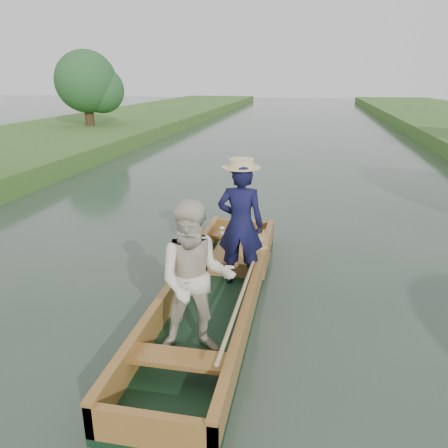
# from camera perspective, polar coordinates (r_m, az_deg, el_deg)

# --- Properties ---
(ground) EXTENTS (120.00, 120.00, 0.00)m
(ground) POSITION_cam_1_polar(r_m,az_deg,el_deg) (5.93, -1.13, -10.58)
(ground) COLOR #283D30
(ground) RESTS_ON ground
(trees_far) EXTENTS (22.56, 17.25, 4.71)m
(trees_far) POSITION_cam_1_polar(r_m,az_deg,el_deg) (11.92, 17.22, 16.37)
(trees_far) COLOR #47331E
(trees_far) RESTS_ON ground
(punt) EXTENTS (1.14, 5.00, 1.85)m
(punt) POSITION_cam_1_polar(r_m,az_deg,el_deg) (5.46, -0.79, -6.00)
(punt) COLOR black
(punt) RESTS_ON ground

